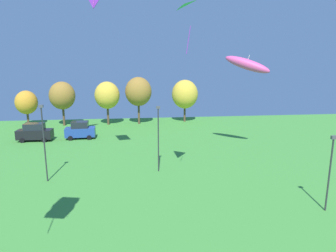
# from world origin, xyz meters

# --- Properties ---
(kite_flying_1) EXTENTS (5.13, 3.80, 2.66)m
(kite_flying_1) POSITION_xyz_m (11.85, 37.01, 10.18)
(kite_flying_1) COLOR #E54C93
(kite_flying_2) EXTENTS (1.50, 2.05, 3.36)m
(kite_flying_2) POSITION_xyz_m (3.74, 26.21, 13.98)
(kite_flying_2) COLOR green
(parked_car_leftmost) EXTENTS (4.57, 2.03, 2.43)m
(parked_car_leftmost) POSITION_xyz_m (-14.25, 44.88, 1.19)
(parked_car_leftmost) COLOR black
(parked_car_leftmost) RESTS_ON ground
(parked_car_second_from_left) EXTENTS (4.08, 2.15, 2.42)m
(parked_car_second_from_left) POSITION_xyz_m (-8.39, 45.48, 1.18)
(parked_car_second_from_left) COLOR #234299
(parked_car_second_from_left) RESTS_ON ground
(light_post_0) EXTENTS (0.36, 0.20, 6.90)m
(light_post_0) POSITION_xyz_m (-8.78, 30.27, 3.86)
(light_post_0) COLOR #2D2D33
(light_post_0) RESTS_ON ground
(light_post_1) EXTENTS (0.36, 0.20, 5.55)m
(light_post_1) POSITION_xyz_m (12.61, 22.35, 3.17)
(light_post_1) COLOR #2D2D33
(light_post_1) RESTS_ON ground
(light_post_2) EXTENTS (0.36, 0.20, 6.42)m
(light_post_2) POSITION_xyz_m (1.34, 31.60, 3.61)
(light_post_2) COLOR #2D2D33
(light_post_2) RESTS_ON ground
(treeline_tree_0) EXTENTS (3.55, 3.55, 5.85)m
(treeline_tree_0) POSITION_xyz_m (-18.53, 55.37, 3.88)
(treeline_tree_0) COLOR brown
(treeline_tree_0) RESTS_ON ground
(treeline_tree_1) EXTENTS (4.17, 4.17, 7.32)m
(treeline_tree_1) POSITION_xyz_m (-12.57, 54.67, 5.01)
(treeline_tree_1) COLOR brown
(treeline_tree_1) RESTS_ON ground
(treeline_tree_2) EXTENTS (4.12, 4.12, 7.27)m
(treeline_tree_2) POSITION_xyz_m (-5.30, 54.56, 4.98)
(treeline_tree_2) COLOR brown
(treeline_tree_2) RESTS_ON ground
(treeline_tree_3) EXTENTS (4.43, 4.43, 7.98)m
(treeline_tree_3) POSITION_xyz_m (-0.10, 54.68, 5.52)
(treeline_tree_3) COLOR brown
(treeline_tree_3) RESTS_ON ground
(treeline_tree_4) EXTENTS (4.56, 4.56, 7.39)m
(treeline_tree_4) POSITION_xyz_m (8.03, 55.76, 4.87)
(treeline_tree_4) COLOR brown
(treeline_tree_4) RESTS_ON ground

